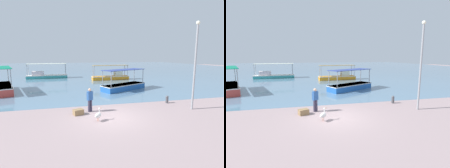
% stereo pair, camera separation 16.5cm
% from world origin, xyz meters
% --- Properties ---
extents(ground, '(120.00, 120.00, 0.00)m').
position_xyz_m(ground, '(0.00, 0.00, 0.00)').
color(ground, gray).
extents(harbor_water, '(110.00, 90.00, 0.00)m').
position_xyz_m(harbor_water, '(0.00, 48.00, 0.00)').
color(harbor_water, slate).
rests_on(harbor_water, ground).
extents(fishing_boat_far_left, '(6.96, 2.37, 2.57)m').
position_xyz_m(fishing_boat_far_left, '(-6.74, 22.28, 0.56)').
color(fishing_boat_far_left, teal).
rests_on(fishing_boat_far_left, harbor_water).
extents(fishing_boat_center, '(6.21, 1.99, 2.41)m').
position_xyz_m(fishing_boat_center, '(4.20, 17.76, 0.59)').
color(fishing_boat_center, orange).
rests_on(fishing_boat_center, harbor_water).
extents(fishing_boat_near_left, '(3.73, 6.46, 2.73)m').
position_xyz_m(fishing_boat_near_left, '(-9.74, 10.50, 0.57)').
color(fishing_boat_near_left, '#C13E36').
rests_on(fishing_boat_near_left, harbor_water).
extents(fishing_boat_outer, '(5.85, 4.16, 2.37)m').
position_xyz_m(fishing_boat_outer, '(3.56, 8.85, 0.50)').
color(fishing_boat_outer, '#225BAC').
rests_on(fishing_boat_outer, harbor_water).
extents(pelican, '(0.61, 0.68, 0.80)m').
position_xyz_m(pelican, '(-0.94, -0.37, 0.38)').
color(pelican, '#E0997A').
rests_on(pelican, ground).
extents(lamp_post, '(0.28, 0.28, 6.34)m').
position_xyz_m(lamp_post, '(6.25, 0.39, 3.54)').
color(lamp_post, gray).
rests_on(lamp_post, ground).
extents(mooring_bollard, '(0.24, 0.24, 0.65)m').
position_xyz_m(mooring_bollard, '(5.34, 2.35, 0.35)').
color(mooring_bollard, '#47474C').
rests_on(mooring_bollard, ground).
extents(fisherman_standing, '(0.46, 0.40, 1.69)m').
position_xyz_m(fisherman_standing, '(-1.22, 1.57, 0.91)').
color(fisherman_standing, '#3B364B').
rests_on(fisherman_standing, ground).
extents(cargo_crate, '(0.77, 0.66, 0.37)m').
position_xyz_m(cargo_crate, '(-2.07, 1.10, 0.19)').
color(cargo_crate, olive).
rests_on(cargo_crate, ground).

